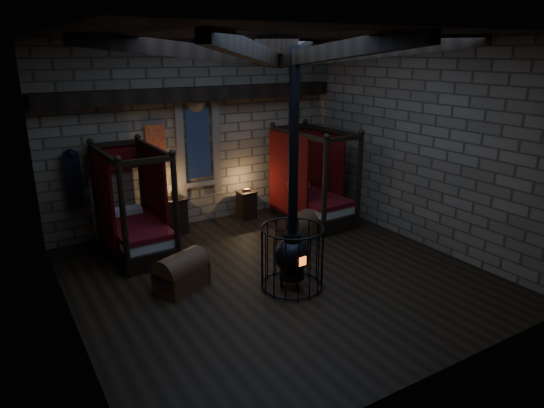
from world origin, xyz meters
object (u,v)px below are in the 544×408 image
bed_left (135,227)px  trunk_right (298,228)px  bed_right (311,198)px  stove (292,253)px  trunk_left (181,272)px

bed_left → trunk_right: (3.21, -1.20, -0.26)m
bed_right → stove: bearing=-133.7°
bed_right → trunk_left: bearing=-159.4°
bed_left → bed_right: 4.24m
bed_left → stove: stove is taller
trunk_left → bed_left: bearing=72.8°
bed_right → trunk_right: bearing=-139.8°
bed_left → stove: bearing=-59.3°
bed_right → trunk_right: (-1.03, -0.96, -0.27)m
bed_left → stove: (1.87, -2.97, 0.12)m
bed_right → stove: 3.61m
bed_right → trunk_right: size_ratio=2.27×
bed_left → trunk_left: bearing=-85.2°
bed_left → bed_right: bearing=-4.8°
trunk_right → stove: stove is taller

